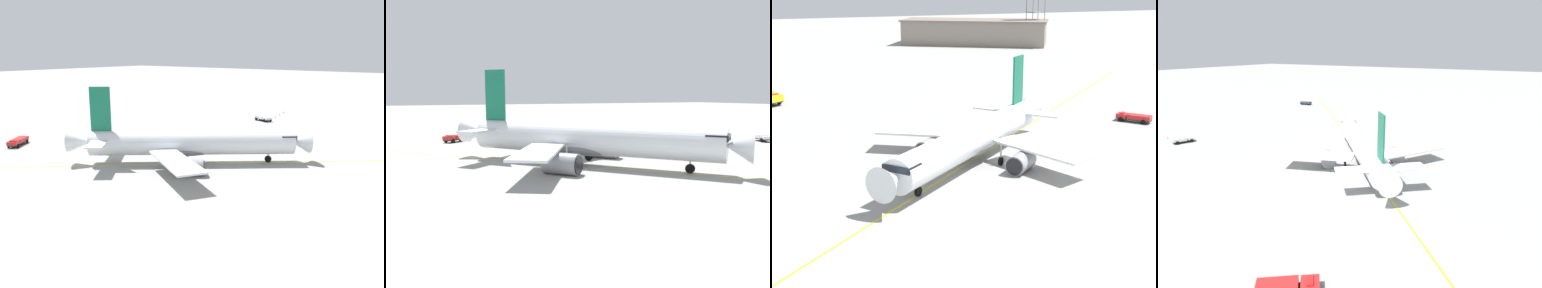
% 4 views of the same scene
% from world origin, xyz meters
% --- Properties ---
extents(ground_plane, '(600.00, 600.00, 0.00)m').
position_xyz_m(ground_plane, '(0.00, 0.00, 0.00)').
color(ground_plane, gray).
extents(airliner_main, '(32.50, 28.59, 12.42)m').
position_xyz_m(airliner_main, '(-3.92, -0.67, 3.16)').
color(airliner_main, silver).
rests_on(airliner_main, ground_plane).
extents(pushback_tug_truck, '(4.95, 3.63, 1.30)m').
position_xyz_m(pushback_tug_truck, '(4.70, -43.30, 0.80)').
color(pushback_tug_truck, '#232326').
rests_on(pushback_tug_truck, ground_plane).
extents(ops_pickup_truck, '(4.80, 5.64, 1.41)m').
position_xyz_m(ops_pickup_truck, '(29.76, 9.65, 0.81)').
color(ops_pickup_truck, '#232326').
rests_on(ops_pickup_truck, ground_plane).
extents(taxiway_centreline, '(136.34, 118.37, 0.01)m').
position_xyz_m(taxiway_centreline, '(-7.89, -3.20, 0.00)').
color(taxiway_centreline, yellow).
rests_on(taxiway_centreline, ground_plane).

